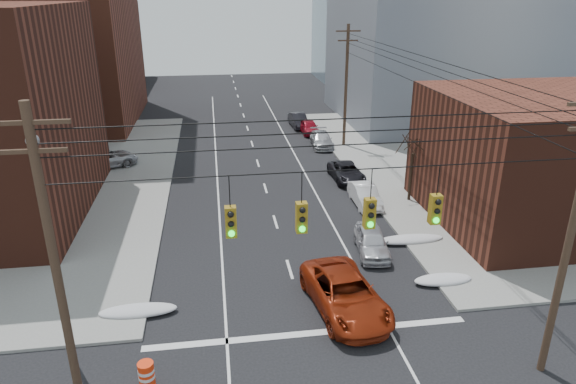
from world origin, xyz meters
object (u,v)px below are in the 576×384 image
object	(u,v)px
parked_car_e	(309,127)
lot_car_a	(29,212)
construction_barrel	(147,375)
parked_car_f	(298,120)
lot_car_d	(11,180)
red_pickup	(345,294)
parked_car_a	(372,241)
lot_car_b	(106,159)
parked_car_c	(347,172)
lot_car_c	(9,206)
parked_car_b	(365,195)
parked_car_d	(322,139)

from	to	relation	value
parked_car_e	lot_car_a	xyz separation A→B (m)	(-21.43, -18.86, 0.08)
parked_car_e	construction_barrel	xyz separation A→B (m)	(-12.60, -34.69, -0.15)
parked_car_f	lot_car_d	distance (m)	28.46
parked_car_e	construction_barrel	bearing A→B (deg)	-112.12
red_pickup	parked_car_a	bearing A→B (deg)	53.91
lot_car_d	parked_car_f	bearing A→B (deg)	-77.46
red_pickup	lot_car_b	distance (m)	26.67
parked_car_f	parked_car_c	bearing A→B (deg)	-90.04
lot_car_c	construction_barrel	size ratio (longest dim) A/B	4.85
parked_car_f	lot_car_b	world-z (taller)	lot_car_b
parked_car_e	lot_car_a	bearing A→B (deg)	-140.81
parked_car_a	construction_barrel	bearing A→B (deg)	-134.34
red_pickup	parked_car_e	bearing A→B (deg)	75.17
parked_car_a	construction_barrel	size ratio (longest dim) A/B	3.87
lot_car_b	lot_car_d	bearing A→B (deg)	102.52
red_pickup	lot_car_d	bearing A→B (deg)	130.83
parked_car_c	lot_car_c	bearing A→B (deg)	-172.19
lot_car_b	lot_car_c	distance (m)	10.40
lot_car_c	construction_barrel	world-z (taller)	lot_car_c
lot_car_c	red_pickup	bearing A→B (deg)	-102.05
lot_car_a	lot_car_c	size ratio (longest dim) A/B	0.73
lot_car_d	construction_barrel	world-z (taller)	lot_car_d
parked_car_b	lot_car_b	size ratio (longest dim) A/B	0.82
lot_car_a	parked_car_a	bearing A→B (deg)	-86.89
lot_car_a	parked_car_b	bearing A→B (deg)	-68.38
parked_car_e	lot_car_d	distance (m)	27.56
parked_car_d	lot_car_d	xyz separation A→B (m)	(-24.77, -7.90, 0.16)
lot_car_b	parked_car_f	bearing A→B (deg)	-80.24
parked_car_b	lot_car_c	xyz separation A→B (m)	(-23.17, 1.09, 0.21)
red_pickup	lot_car_a	size ratio (longest dim) A/B	1.61
parked_car_f	lot_car_c	distance (m)	30.46
red_pickup	parked_car_a	world-z (taller)	red_pickup
parked_car_b	parked_car_f	bearing A→B (deg)	92.85
parked_car_e	red_pickup	bearing A→B (deg)	-99.78
red_pickup	parked_car_e	distance (m)	31.24
parked_car_f	construction_barrel	bearing A→B (deg)	-110.87
red_pickup	lot_car_c	xyz separation A→B (m)	(-18.72, 13.00, 0.05)
parked_car_d	lot_car_a	size ratio (longest dim) A/B	1.23
parked_car_a	parked_car_f	world-z (taller)	parked_car_f
lot_car_b	construction_barrel	bearing A→B (deg)	170.20
parked_car_e	lot_car_a	world-z (taller)	lot_car_a
parked_car_c	parked_car_d	size ratio (longest dim) A/B	1.00
parked_car_c	lot_car_c	world-z (taller)	lot_car_c
lot_car_c	parked_car_e	bearing A→B (deg)	-29.11
lot_car_c	construction_barrel	distance (m)	19.62
parked_car_b	construction_barrel	world-z (taller)	parked_car_b
red_pickup	construction_barrel	bearing A→B (deg)	-163.45
red_pickup	parked_car_a	size ratio (longest dim) A/B	1.48
parked_car_c	lot_car_d	size ratio (longest dim) A/B	1.16
parked_car_f	construction_barrel	xyz separation A→B (m)	(-11.98, -37.52, -0.18)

